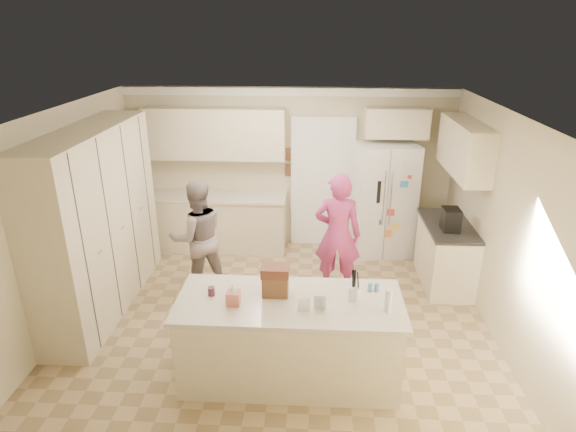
# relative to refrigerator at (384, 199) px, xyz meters

# --- Properties ---
(floor) EXTENTS (5.20, 4.60, 0.02)m
(floor) POSITION_rel_refrigerator_xyz_m (-1.53, -2.01, -0.91)
(floor) COLOR tan
(floor) RESTS_ON ground
(ceiling) EXTENTS (5.20, 4.60, 0.02)m
(ceiling) POSITION_rel_refrigerator_xyz_m (-1.53, -2.01, 1.71)
(ceiling) COLOR white
(ceiling) RESTS_ON wall_back
(wall_back) EXTENTS (5.20, 0.02, 2.60)m
(wall_back) POSITION_rel_refrigerator_xyz_m (-1.53, 0.30, 0.40)
(wall_back) COLOR beige
(wall_back) RESTS_ON ground
(wall_front) EXTENTS (5.20, 0.02, 2.60)m
(wall_front) POSITION_rel_refrigerator_xyz_m (-1.53, -4.32, 0.40)
(wall_front) COLOR beige
(wall_front) RESTS_ON ground
(wall_left) EXTENTS (0.02, 4.60, 2.60)m
(wall_left) POSITION_rel_refrigerator_xyz_m (-4.14, -2.01, 0.40)
(wall_left) COLOR beige
(wall_left) RESTS_ON ground
(wall_right) EXTENTS (0.02, 4.60, 2.60)m
(wall_right) POSITION_rel_refrigerator_xyz_m (1.08, -2.01, 0.40)
(wall_right) COLOR beige
(wall_right) RESTS_ON ground
(crown_back) EXTENTS (5.20, 0.08, 0.12)m
(crown_back) POSITION_rel_refrigerator_xyz_m (-1.53, 0.25, 1.63)
(crown_back) COLOR white
(crown_back) RESTS_ON wall_back
(pantry_bank) EXTENTS (0.60, 2.60, 2.35)m
(pantry_bank) POSITION_rel_refrigerator_xyz_m (-3.83, -1.81, 0.28)
(pantry_bank) COLOR beige
(pantry_bank) RESTS_ON floor
(back_base_cab) EXTENTS (2.20, 0.60, 0.88)m
(back_base_cab) POSITION_rel_refrigerator_xyz_m (-2.68, -0.01, -0.46)
(back_base_cab) COLOR beige
(back_base_cab) RESTS_ON floor
(back_countertop) EXTENTS (2.24, 0.63, 0.04)m
(back_countertop) POSITION_rel_refrigerator_xyz_m (-2.68, -0.02, 0.00)
(back_countertop) COLOR beige
(back_countertop) RESTS_ON back_base_cab
(back_upper_cab) EXTENTS (2.20, 0.35, 0.80)m
(back_upper_cab) POSITION_rel_refrigerator_xyz_m (-2.68, 0.11, 1.00)
(back_upper_cab) COLOR beige
(back_upper_cab) RESTS_ON wall_back
(doorway_opening) EXTENTS (0.90, 0.06, 2.10)m
(doorway_opening) POSITION_rel_refrigerator_xyz_m (-0.98, 0.27, 0.15)
(doorway_opening) COLOR black
(doorway_opening) RESTS_ON floor
(doorway_casing) EXTENTS (1.02, 0.03, 2.22)m
(doorway_casing) POSITION_rel_refrigerator_xyz_m (-0.98, 0.23, 0.15)
(doorway_casing) COLOR white
(doorway_casing) RESTS_ON floor
(wall_frame_upper) EXTENTS (0.15, 0.02, 0.20)m
(wall_frame_upper) POSITION_rel_refrigerator_xyz_m (-1.51, 0.26, 0.65)
(wall_frame_upper) COLOR brown
(wall_frame_upper) RESTS_ON wall_back
(wall_frame_lower) EXTENTS (0.15, 0.02, 0.20)m
(wall_frame_lower) POSITION_rel_refrigerator_xyz_m (-1.51, 0.26, 0.38)
(wall_frame_lower) COLOR brown
(wall_frame_lower) RESTS_ON wall_back
(refrigerator) EXTENTS (1.00, 0.83, 1.80)m
(refrigerator) POSITION_rel_refrigerator_xyz_m (0.00, 0.00, 0.00)
(refrigerator) COLOR white
(refrigerator) RESTS_ON floor
(fridge_seam) EXTENTS (0.02, 0.02, 1.78)m
(fridge_seam) POSITION_rel_refrigerator_xyz_m (0.00, -0.35, 0.00)
(fridge_seam) COLOR gray
(fridge_seam) RESTS_ON refrigerator
(fridge_dispenser) EXTENTS (0.22, 0.03, 0.35)m
(fridge_dispenser) POSITION_rel_refrigerator_xyz_m (-0.22, -0.37, 0.25)
(fridge_dispenser) COLOR black
(fridge_dispenser) RESTS_ON refrigerator
(fridge_handle_l) EXTENTS (0.02, 0.02, 0.85)m
(fridge_handle_l) POSITION_rel_refrigerator_xyz_m (-0.05, -0.37, 0.15)
(fridge_handle_l) COLOR silver
(fridge_handle_l) RESTS_ON refrigerator
(fridge_handle_r) EXTENTS (0.02, 0.02, 0.85)m
(fridge_handle_r) POSITION_rel_refrigerator_xyz_m (0.05, -0.37, 0.15)
(fridge_handle_r) COLOR silver
(fridge_handle_r) RESTS_ON refrigerator
(over_fridge_cab) EXTENTS (0.95, 0.35, 0.45)m
(over_fridge_cab) POSITION_rel_refrigerator_xyz_m (0.12, 0.11, 1.20)
(over_fridge_cab) COLOR beige
(over_fridge_cab) RESTS_ON wall_back
(right_base_cab) EXTENTS (0.60, 1.20, 0.88)m
(right_base_cab) POSITION_rel_refrigerator_xyz_m (0.77, -1.01, -0.46)
(right_base_cab) COLOR beige
(right_base_cab) RESTS_ON floor
(right_countertop) EXTENTS (0.63, 1.24, 0.04)m
(right_countertop) POSITION_rel_refrigerator_xyz_m (0.76, -1.01, 0.00)
(right_countertop) COLOR #2D2B28
(right_countertop) RESTS_ON right_base_cab
(right_upper_cab) EXTENTS (0.35, 1.50, 0.70)m
(right_upper_cab) POSITION_rel_refrigerator_xyz_m (0.90, -0.81, 1.05)
(right_upper_cab) COLOR beige
(right_upper_cab) RESTS_ON wall_right
(coffee_maker) EXTENTS (0.22, 0.28, 0.30)m
(coffee_maker) POSITION_rel_refrigerator_xyz_m (0.72, -1.21, 0.17)
(coffee_maker) COLOR black
(coffee_maker) RESTS_ON right_countertop
(island_base) EXTENTS (2.20, 0.90, 0.88)m
(island_base) POSITION_rel_refrigerator_xyz_m (-1.33, -3.11, -0.46)
(island_base) COLOR beige
(island_base) RESTS_ON floor
(island_top) EXTENTS (2.28, 0.96, 0.05)m
(island_top) POSITION_rel_refrigerator_xyz_m (-1.33, -3.11, 0.00)
(island_top) COLOR beige
(island_top) RESTS_ON island_base
(utensil_crock) EXTENTS (0.13, 0.13, 0.15)m
(utensil_crock) POSITION_rel_refrigerator_xyz_m (-0.68, -3.06, 0.10)
(utensil_crock) COLOR white
(utensil_crock) RESTS_ON island_top
(tissue_box) EXTENTS (0.13, 0.13, 0.14)m
(tissue_box) POSITION_rel_refrigerator_xyz_m (-1.88, -3.21, 0.10)
(tissue_box) COLOR #C76861
(tissue_box) RESTS_ON island_top
(tissue_plume) EXTENTS (0.08, 0.08, 0.08)m
(tissue_plume) POSITION_rel_refrigerator_xyz_m (-1.88, -3.21, 0.20)
(tissue_plume) COLOR white
(tissue_plume) RESTS_ON tissue_box
(dollhouse_body) EXTENTS (0.26, 0.18, 0.22)m
(dollhouse_body) POSITION_rel_refrigerator_xyz_m (-1.48, -3.01, 0.14)
(dollhouse_body) COLOR brown
(dollhouse_body) RESTS_ON island_top
(dollhouse_roof) EXTENTS (0.28, 0.20, 0.10)m
(dollhouse_roof) POSITION_rel_refrigerator_xyz_m (-1.48, -3.01, 0.30)
(dollhouse_roof) COLOR #592D1E
(dollhouse_roof) RESTS_ON dollhouse_body
(jam_jar) EXTENTS (0.07, 0.07, 0.09)m
(jam_jar) POSITION_rel_refrigerator_xyz_m (-2.13, -3.06, 0.07)
(jam_jar) COLOR #59263F
(jam_jar) RESTS_ON island_top
(greeting_card_a) EXTENTS (0.12, 0.06, 0.16)m
(greeting_card_a) POSITION_rel_refrigerator_xyz_m (-1.18, -3.31, 0.11)
(greeting_card_a) COLOR white
(greeting_card_a) RESTS_ON island_top
(greeting_card_b) EXTENTS (0.12, 0.05, 0.16)m
(greeting_card_b) POSITION_rel_refrigerator_xyz_m (-1.03, -3.26, 0.11)
(greeting_card_b) COLOR silver
(greeting_card_b) RESTS_ON island_top
(water_bottle) EXTENTS (0.07, 0.07, 0.24)m
(water_bottle) POSITION_rel_refrigerator_xyz_m (-0.38, -3.26, 0.14)
(water_bottle) COLOR silver
(water_bottle) RESTS_ON island_top
(shaker_salt) EXTENTS (0.05, 0.05, 0.09)m
(shaker_salt) POSITION_rel_refrigerator_xyz_m (-0.51, -2.89, 0.07)
(shaker_salt) COLOR teal
(shaker_salt) RESTS_ON island_top
(shaker_pepper) EXTENTS (0.05, 0.05, 0.09)m
(shaker_pepper) POSITION_rel_refrigerator_xyz_m (-0.44, -2.89, 0.07)
(shaker_pepper) COLOR teal
(shaker_pepper) RESTS_ON island_top
(teen_boy) EXTENTS (0.97, 0.89, 1.61)m
(teen_boy) POSITION_rel_refrigerator_xyz_m (-2.67, -1.39, -0.10)
(teen_boy) COLOR gray
(teen_boy) RESTS_ON floor
(teen_girl) EXTENTS (0.66, 0.47, 1.72)m
(teen_girl) POSITION_rel_refrigerator_xyz_m (-0.78, -1.33, -0.04)
(teen_girl) COLOR #C3399D
(teen_girl) RESTS_ON floor
(fridge_magnets) EXTENTS (0.76, 0.02, 1.44)m
(fridge_magnets) POSITION_rel_refrigerator_xyz_m (0.00, -0.36, 0.00)
(fridge_magnets) COLOR tan
(fridge_magnets) RESTS_ON refrigerator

